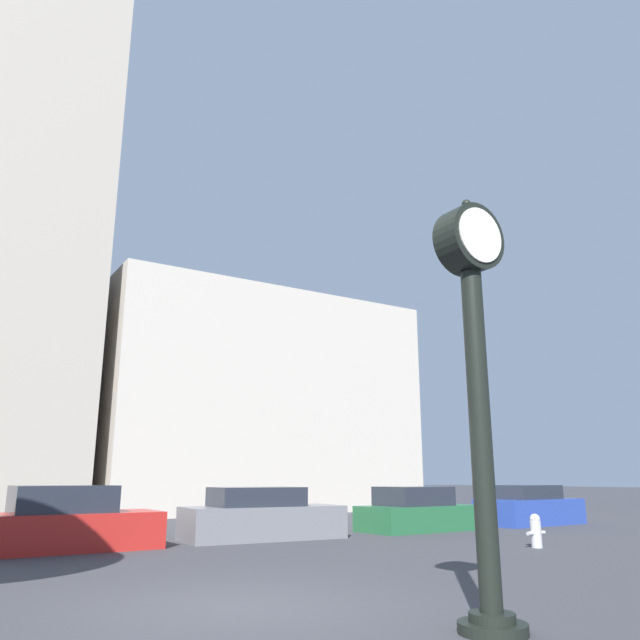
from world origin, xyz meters
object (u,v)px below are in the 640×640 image
(car_green, at_px, (417,512))
(fire_hydrant_far, at_px, (536,530))
(street_clock, at_px, (476,361))
(car_blue, at_px, (529,508))
(car_grey, at_px, (262,517))
(car_red, at_px, (68,523))

(car_green, relative_size, fire_hydrant_far, 5.06)
(street_clock, distance_m, car_blue, 17.27)
(street_clock, height_order, car_grey, street_clock)
(street_clock, xyz_separation_m, car_red, (-2.39, 10.85, -2.40))
(car_blue, bearing_deg, car_grey, 175.30)
(street_clock, bearing_deg, car_grey, 76.05)
(car_red, distance_m, car_blue, 15.79)
(car_green, height_order, car_blue, car_blue)
(street_clock, distance_m, fire_hydrant_far, 9.55)
(car_grey, bearing_deg, car_red, -176.72)
(car_blue, xyz_separation_m, fire_hydrant_far, (-6.00, -5.18, -0.19))
(car_green, bearing_deg, car_grey, 176.40)
(car_grey, distance_m, car_green, 5.53)
(car_red, height_order, fire_hydrant_far, car_red)
(car_green, bearing_deg, car_red, 176.95)
(fire_hydrant_far, bearing_deg, car_red, 151.07)
(car_red, bearing_deg, fire_hydrant_far, -29.94)
(car_red, relative_size, car_blue, 0.97)
(car_grey, distance_m, fire_hydrant_far, 7.18)
(car_grey, xyz_separation_m, car_blue, (10.71, -0.24, -0.00))
(car_red, relative_size, fire_hydrant_far, 5.18)
(car_blue, bearing_deg, fire_hydrant_far, -142.62)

